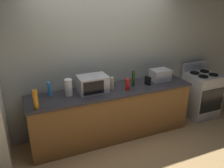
{
  "coord_description": "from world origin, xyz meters",
  "views": [
    {
      "loc": [
        -1.43,
        -2.94,
        2.42
      ],
      "look_at": [
        0.0,
        0.4,
        1.0
      ],
      "focal_mm": 37.55,
      "sensor_mm": 36.0,
      "label": 1
    }
  ],
  "objects_px": {
    "toaster_oven": "(160,75)",
    "mug_blue": "(168,74)",
    "bottle_wine": "(133,78)",
    "stove_range": "(201,94)",
    "cordless_phone": "(148,81)",
    "bottle_spray_cleaner": "(49,89)",
    "bottle_vinegar": "(112,83)",
    "microwave": "(93,84)",
    "bottle_hot_sauce": "(128,84)",
    "bottle_dish_soap": "(36,100)",
    "paper_towel_roll": "(68,87)"
  },
  "relations": [
    {
      "from": "cordless_phone",
      "to": "bottle_hot_sauce",
      "type": "height_order",
      "value": "bottle_hot_sauce"
    },
    {
      "from": "bottle_dish_soap",
      "to": "bottle_spray_cleaner",
      "type": "relative_size",
      "value": 1.21
    },
    {
      "from": "bottle_wine",
      "to": "bottle_vinegar",
      "type": "distance_m",
      "value": 0.39
    },
    {
      "from": "bottle_dish_soap",
      "to": "mug_blue",
      "type": "distance_m",
      "value": 2.56
    },
    {
      "from": "paper_towel_roll",
      "to": "bottle_wine",
      "type": "xyz_separation_m",
      "value": [
        1.12,
        -0.05,
        0.01
      ]
    },
    {
      "from": "bottle_dish_soap",
      "to": "mug_blue",
      "type": "bearing_deg",
      "value": 9.46
    },
    {
      "from": "toaster_oven",
      "to": "bottle_vinegar",
      "type": "relative_size",
      "value": 1.62
    },
    {
      "from": "microwave",
      "to": "bottle_hot_sauce",
      "type": "bearing_deg",
      "value": -15.97
    },
    {
      "from": "bottle_hot_sauce",
      "to": "bottle_spray_cleaner",
      "type": "distance_m",
      "value": 1.26
    },
    {
      "from": "toaster_oven",
      "to": "mug_blue",
      "type": "relative_size",
      "value": 3.76
    },
    {
      "from": "bottle_dish_soap",
      "to": "bottle_vinegar",
      "type": "xyz_separation_m",
      "value": [
        1.26,
        0.24,
        -0.04
      ]
    },
    {
      "from": "paper_towel_roll",
      "to": "mug_blue",
      "type": "relative_size",
      "value": 2.99
    },
    {
      "from": "stove_range",
      "to": "cordless_phone",
      "type": "bearing_deg",
      "value": -178.39
    },
    {
      "from": "stove_range",
      "to": "microwave",
      "type": "xyz_separation_m",
      "value": [
        -2.32,
        0.05,
        0.57
      ]
    },
    {
      "from": "stove_range",
      "to": "mug_blue",
      "type": "relative_size",
      "value": 11.94
    },
    {
      "from": "microwave",
      "to": "bottle_vinegar",
      "type": "distance_m",
      "value": 0.34
    },
    {
      "from": "bottle_spray_cleaner",
      "to": "bottle_vinegar",
      "type": "bearing_deg",
      "value": -7.66
    },
    {
      "from": "toaster_oven",
      "to": "bottle_vinegar",
      "type": "distance_m",
      "value": 0.99
    },
    {
      "from": "toaster_oven",
      "to": "bottle_vinegar",
      "type": "xyz_separation_m",
      "value": [
        -0.98,
        -0.04,
        -0.0
      ]
    },
    {
      "from": "bottle_wine",
      "to": "bottle_spray_cleaner",
      "type": "height_order",
      "value": "bottle_wine"
    },
    {
      "from": "cordless_phone",
      "to": "bottle_wine",
      "type": "bearing_deg",
      "value": 159.75
    },
    {
      "from": "bottle_dish_soap",
      "to": "bottle_vinegar",
      "type": "distance_m",
      "value": 1.28
    },
    {
      "from": "bottle_spray_cleaner",
      "to": "bottle_vinegar",
      "type": "xyz_separation_m",
      "value": [
        1.01,
        -0.14,
        -0.01
      ]
    },
    {
      "from": "mug_blue",
      "to": "bottle_vinegar",
      "type": "bearing_deg",
      "value": -171.85
    },
    {
      "from": "microwave",
      "to": "bottle_spray_cleaner",
      "type": "relative_size",
      "value": 2.07
    },
    {
      "from": "mug_blue",
      "to": "cordless_phone",
      "type": "bearing_deg",
      "value": -158.46
    },
    {
      "from": "toaster_oven",
      "to": "mug_blue",
      "type": "height_order",
      "value": "toaster_oven"
    },
    {
      "from": "stove_range",
      "to": "paper_towel_roll",
      "type": "xyz_separation_m",
      "value": [
        -2.72,
        0.05,
        0.57
      ]
    },
    {
      "from": "bottle_wine",
      "to": "mug_blue",
      "type": "height_order",
      "value": "bottle_wine"
    },
    {
      "from": "microwave",
      "to": "bottle_dish_soap",
      "type": "distance_m",
      "value": 0.96
    },
    {
      "from": "stove_range",
      "to": "microwave",
      "type": "relative_size",
      "value": 2.25
    },
    {
      "from": "bottle_spray_cleaner",
      "to": "bottle_wine",
      "type": "bearing_deg",
      "value": -6.38
    },
    {
      "from": "cordless_phone",
      "to": "bottle_vinegar",
      "type": "xyz_separation_m",
      "value": [
        -0.66,
        0.06,
        0.03
      ]
    },
    {
      "from": "stove_range",
      "to": "toaster_oven",
      "type": "xyz_separation_m",
      "value": [
        -1.0,
        0.06,
        0.54
      ]
    },
    {
      "from": "stove_range",
      "to": "bottle_dish_soap",
      "type": "distance_m",
      "value": 3.31
    },
    {
      "from": "microwave",
      "to": "bottle_wine",
      "type": "relative_size",
      "value": 1.7
    },
    {
      "from": "paper_towel_roll",
      "to": "mug_blue",
      "type": "bearing_deg",
      "value": 4.31
    },
    {
      "from": "stove_range",
      "to": "bottle_dish_soap",
      "type": "height_order",
      "value": "bottle_dish_soap"
    },
    {
      "from": "stove_range",
      "to": "mug_blue",
      "type": "bearing_deg",
      "value": 164.54
    },
    {
      "from": "stove_range",
      "to": "toaster_oven",
      "type": "height_order",
      "value": "toaster_oven"
    },
    {
      "from": "stove_range",
      "to": "mug_blue",
      "type": "distance_m",
      "value": 0.89
    },
    {
      "from": "bottle_dish_soap",
      "to": "bottle_vinegar",
      "type": "bearing_deg",
      "value": 10.76
    },
    {
      "from": "stove_range",
      "to": "toaster_oven",
      "type": "relative_size",
      "value": 3.18
    },
    {
      "from": "microwave",
      "to": "mug_blue",
      "type": "height_order",
      "value": "microwave"
    },
    {
      "from": "cordless_phone",
      "to": "bottle_spray_cleaner",
      "type": "distance_m",
      "value": 1.68
    },
    {
      "from": "stove_range",
      "to": "bottle_spray_cleaner",
      "type": "height_order",
      "value": "bottle_spray_cleaner"
    },
    {
      "from": "microwave",
      "to": "bottle_wine",
      "type": "distance_m",
      "value": 0.72
    },
    {
      "from": "cordless_phone",
      "to": "bottle_vinegar",
      "type": "height_order",
      "value": "bottle_vinegar"
    },
    {
      "from": "mug_blue",
      "to": "microwave",
      "type": "bearing_deg",
      "value": -174.54
    },
    {
      "from": "bottle_hot_sauce",
      "to": "mug_blue",
      "type": "relative_size",
      "value": 2.14
    }
  ]
}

